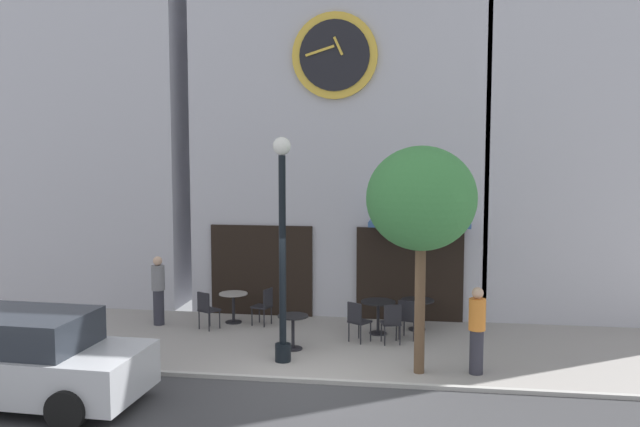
% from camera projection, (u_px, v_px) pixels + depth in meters
% --- Properties ---
extents(ground_plane, '(27.71, 11.89, 0.13)m').
position_uv_depth(ground_plane, '(306.00, 405.00, 11.67)').
color(ground_plane, gray).
extents(clock_building, '(7.48, 4.30, 12.01)m').
position_uv_depth(clock_building, '(342.00, 74.00, 18.35)').
color(clock_building, '#B2B2BC').
rests_on(clock_building, ground_plane).
extents(neighbor_building_left, '(5.10, 3.39, 12.91)m').
position_uv_depth(neighbor_building_left, '(105.00, 69.00, 19.57)').
color(neighbor_building_left, '#B2B2BC').
rests_on(neighbor_building_left, ground_plane).
extents(neighbor_building_right, '(6.46, 3.11, 15.13)m').
position_uv_depth(neighbor_building_right, '(615.00, 15.00, 17.31)').
color(neighbor_building_right, '#B2B2BC').
rests_on(neighbor_building_right, ground_plane).
extents(street_lamp, '(0.36, 0.36, 4.49)m').
position_uv_depth(street_lamp, '(282.00, 249.00, 13.72)').
color(street_lamp, black).
rests_on(street_lamp, ground_plane).
extents(street_tree, '(2.07, 1.86, 4.32)m').
position_uv_depth(street_tree, '(421.00, 200.00, 12.92)').
color(street_tree, brown).
rests_on(street_tree, ground_plane).
extents(cafe_table_rightmost, '(0.70, 0.70, 0.73)m').
position_uv_depth(cafe_table_rightmost, '(233.00, 302.00, 16.91)').
color(cafe_table_rightmost, black).
rests_on(cafe_table_rightmost, ground_plane).
extents(cafe_table_center_right, '(0.66, 0.66, 0.74)m').
position_uv_depth(cafe_table_center_right, '(293.00, 326.00, 14.71)').
color(cafe_table_center_right, black).
rests_on(cafe_table_center_right, ground_plane).
extents(cafe_table_center_left, '(0.79, 0.79, 0.77)m').
position_uv_depth(cafe_table_center_left, '(378.00, 310.00, 15.90)').
color(cafe_table_center_left, black).
rests_on(cafe_table_center_left, ground_plane).
extents(cafe_table_leftmost, '(0.78, 0.78, 0.72)m').
position_uv_depth(cafe_table_leftmost, '(417.00, 307.00, 16.26)').
color(cafe_table_leftmost, black).
rests_on(cafe_table_leftmost, ground_plane).
extents(cafe_chair_facing_street, '(0.55, 0.55, 0.90)m').
position_uv_depth(cafe_chair_facing_street, '(207.00, 307.00, 16.28)').
color(cafe_chair_facing_street, black).
rests_on(cafe_chair_facing_street, ground_plane).
extents(cafe_chair_near_tree, '(0.50, 0.50, 0.90)m').
position_uv_depth(cafe_chair_near_tree, '(408.00, 316.00, 15.44)').
color(cafe_chair_near_tree, black).
rests_on(cafe_chair_near_tree, ground_plane).
extents(cafe_chair_facing_wall, '(0.50, 0.50, 0.90)m').
position_uv_depth(cafe_chair_facing_wall, '(265.00, 304.00, 16.67)').
color(cafe_chair_facing_wall, black).
rests_on(cafe_chair_facing_wall, ground_plane).
extents(cafe_chair_by_entrance, '(0.56, 0.56, 0.90)m').
position_uv_depth(cafe_chair_by_entrance, '(357.00, 319.00, 15.23)').
color(cafe_chair_by_entrance, black).
rests_on(cafe_chair_by_entrance, ground_plane).
extents(cafe_chair_left_end, '(0.50, 0.50, 0.90)m').
position_uv_depth(cafe_chair_left_end, '(392.00, 321.00, 15.07)').
color(cafe_chair_left_end, black).
rests_on(cafe_chair_left_end, ground_plane).
extents(pedestrian_grey, '(0.45, 0.45, 1.67)m').
position_uv_depth(pedestrian_grey, '(158.00, 289.00, 16.70)').
color(pedestrian_grey, '#2D2D38').
rests_on(pedestrian_grey, ground_plane).
extents(pedestrian_orange, '(0.39, 0.39, 1.67)m').
position_uv_depth(pedestrian_orange, '(477.00, 329.00, 13.10)').
color(pedestrian_orange, '#2D2D38').
rests_on(pedestrian_orange, ground_plane).
extents(parked_car_silver, '(4.37, 2.17, 1.55)m').
position_uv_depth(parked_car_silver, '(18.00, 359.00, 11.62)').
color(parked_car_silver, '#B7BABF').
rests_on(parked_car_silver, ground_plane).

